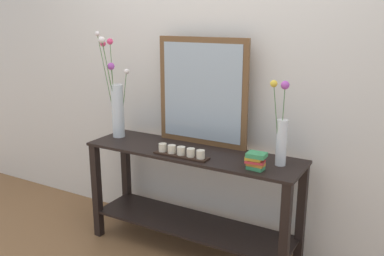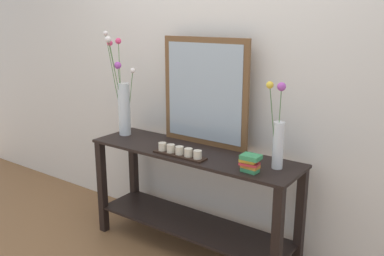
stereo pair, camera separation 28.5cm
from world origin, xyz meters
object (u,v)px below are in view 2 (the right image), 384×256
Objects in this scene: tall_vase_left at (123,101)px; vase_right at (278,137)px; console_table at (192,190)px; candle_tray at (180,152)px; book_stack at (250,163)px; mirror_leaning at (205,92)px.

tall_vase_left reaches higher than vase_right.
tall_vase_left reaches higher than console_table.
vase_right is at bearing 14.80° from candle_tray.
vase_right is 0.67m from candle_tray.
tall_vase_left reaches higher than book_stack.
candle_tray is (-0.01, -0.13, 0.32)m from console_table.
vase_right is at bearing 2.94° from console_table.
mirror_leaning is 1.42× the size of vase_right.
console_table is 3.97× the size of candle_tray.
book_stack is at bearing -124.48° from vase_right.
vase_right is 1.38× the size of candle_tray.
tall_vase_left is (-0.66, -0.16, -0.12)m from mirror_leaning.
candle_tray is at bearing -93.13° from console_table.
mirror_leaning reaches higher than candle_tray.
tall_vase_left is at bearing 172.86° from book_stack.
candle_tray is (-0.63, -0.17, -0.17)m from vase_right.
candle_tray is (0.01, -0.32, -0.36)m from mirror_leaning.
vase_right reaches higher than candle_tray.
console_table is 0.35m from candle_tray.
tall_vase_left reaches higher than candle_tray.
book_stack is at bearing 1.46° from candle_tray.
vase_right reaches higher than console_table.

